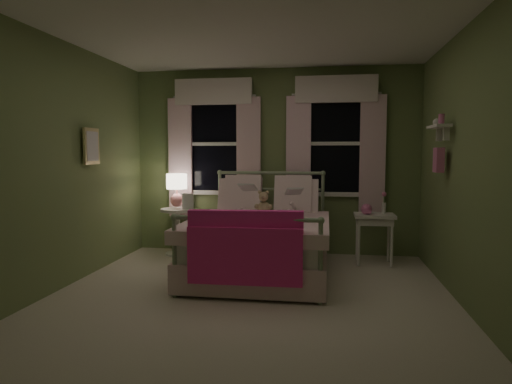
% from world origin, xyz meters
% --- Properties ---
extents(room_shell, '(4.20, 4.20, 4.20)m').
position_xyz_m(room_shell, '(0.00, 0.00, 1.30)').
color(room_shell, silver).
rests_on(room_shell, ground).
extents(bed, '(1.58, 2.04, 1.18)m').
position_xyz_m(bed, '(-0.02, 0.90, 0.38)').
color(bed, white).
rests_on(bed, ground).
extents(pink_throw, '(1.10, 0.19, 0.71)m').
position_xyz_m(pink_throw, '(-0.02, -0.13, 0.61)').
color(pink_throw, '#FE319E').
rests_on(pink_throw, bed).
extents(child_left, '(0.28, 0.19, 0.72)m').
position_xyz_m(child_left, '(-0.30, 1.32, 0.93)').
color(child_left, '#F7D1DD').
rests_on(child_left, bed).
extents(child_right, '(0.37, 0.31, 0.66)m').
position_xyz_m(child_right, '(0.26, 1.32, 0.90)').
color(child_right, '#F7D1DD').
rests_on(child_right, bed).
extents(book_left, '(0.20, 0.12, 0.26)m').
position_xyz_m(book_left, '(-0.30, 1.07, 0.96)').
color(book_left, beige).
rests_on(book_left, child_left).
extents(book_right, '(0.22, 0.15, 0.26)m').
position_xyz_m(book_right, '(0.26, 1.07, 0.92)').
color(book_right, beige).
rests_on(book_right, child_right).
extents(teddy_bear, '(0.22, 0.18, 0.30)m').
position_xyz_m(teddy_bear, '(-0.02, 1.16, 0.79)').
color(teddy_bear, tan).
rests_on(teddy_bear, bed).
extents(nightstand_left, '(0.46, 0.46, 0.65)m').
position_xyz_m(nightstand_left, '(-1.31, 1.72, 0.42)').
color(nightstand_left, white).
rests_on(nightstand_left, ground).
extents(table_lamp, '(0.28, 0.28, 0.46)m').
position_xyz_m(table_lamp, '(-1.31, 1.72, 0.95)').
color(table_lamp, pink).
rests_on(table_lamp, nightstand_left).
extents(book_nightstand, '(0.18, 0.23, 0.02)m').
position_xyz_m(book_nightstand, '(-1.21, 1.64, 0.66)').
color(book_nightstand, beige).
rests_on(book_nightstand, nightstand_left).
extents(nightstand_right, '(0.50, 0.40, 0.64)m').
position_xyz_m(nightstand_right, '(1.35, 1.57, 0.55)').
color(nightstand_right, white).
rests_on(nightstand_right, ground).
extents(pink_toy, '(0.14, 0.19, 0.14)m').
position_xyz_m(pink_toy, '(1.25, 1.56, 0.71)').
color(pink_toy, pink).
rests_on(pink_toy, nightstand_right).
extents(bud_vase, '(0.06, 0.06, 0.28)m').
position_xyz_m(bud_vase, '(1.47, 1.62, 0.79)').
color(bud_vase, white).
rests_on(bud_vase, nightstand_right).
extents(window_left, '(1.34, 0.13, 1.96)m').
position_xyz_m(window_left, '(-0.85, 2.03, 1.62)').
color(window_left, black).
rests_on(window_left, room_shell).
extents(window_right, '(1.34, 0.13, 1.96)m').
position_xyz_m(window_right, '(0.85, 2.03, 1.62)').
color(window_right, black).
rests_on(window_right, room_shell).
extents(wall_shelf, '(0.15, 0.50, 0.60)m').
position_xyz_m(wall_shelf, '(1.90, 0.70, 1.52)').
color(wall_shelf, white).
rests_on(wall_shelf, room_shell).
extents(framed_picture, '(0.03, 0.32, 0.42)m').
position_xyz_m(framed_picture, '(-1.95, 0.60, 1.50)').
color(framed_picture, beige).
rests_on(framed_picture, room_shell).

